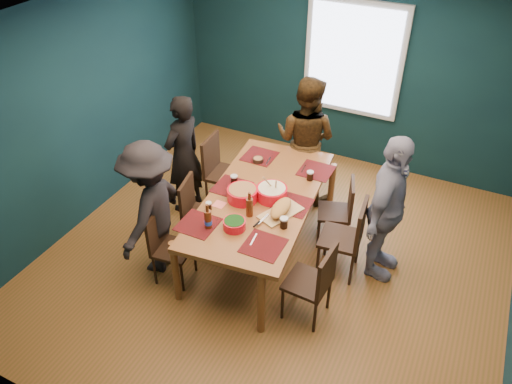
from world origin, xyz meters
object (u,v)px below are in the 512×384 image
at_px(dining_table, 261,201).
at_px(person_right, 387,210).
at_px(cutting_board, 281,209).
at_px(person_near_left, 151,209).
at_px(person_back, 305,140).
at_px(chair_right_mid, 350,234).
at_px(chair_left_near, 166,242).
at_px(bowl_salad, 242,194).
at_px(person_far_left, 184,155).
at_px(bowl_dumpling, 272,192).
at_px(bowl_herbs, 234,224).
at_px(chair_right_near, 316,279).
at_px(chair_left_far, 219,167).
at_px(chair_right_far, 342,207).
at_px(chair_left_mid, 196,208).

height_order(dining_table, person_right, person_right).
bearing_deg(cutting_board, person_near_left, -136.90).
bearing_deg(person_back, chair_right_mid, 133.06).
bearing_deg(chair_left_near, person_right, 21.24).
bearing_deg(bowl_salad, person_far_left, 153.61).
bearing_deg(chair_left_near, person_far_left, 105.90).
relative_size(bowl_dumpling, bowl_herbs, 1.45).
height_order(chair_right_near, bowl_salad, bowl_salad).
bearing_deg(person_far_left, chair_left_near, 34.03).
bearing_deg(cutting_board, bowl_salad, -163.29).
xyz_separation_m(person_far_left, cutting_board, (1.57, -0.60, 0.11)).
height_order(chair_left_far, person_near_left, person_near_left).
bearing_deg(person_right, dining_table, 108.80).
bearing_deg(chair_right_near, person_far_left, 157.99).
xyz_separation_m(chair_right_far, person_far_left, (-1.99, -0.22, 0.30)).
bearing_deg(dining_table, person_right, 8.39).
xyz_separation_m(chair_left_mid, person_right, (2.05, 0.49, 0.34)).
height_order(chair_right_mid, person_back, person_back).
xyz_separation_m(chair_left_near, person_near_left, (-0.21, 0.10, 0.30)).
bearing_deg(bowl_herbs, chair_left_mid, 149.25).
bearing_deg(bowl_herbs, person_right, 35.87).
relative_size(chair_right_far, person_back, 0.50).
bearing_deg(chair_left_near, chair_left_far, 89.03).
bearing_deg(chair_left_far, dining_table, -39.29).
height_order(chair_right_far, person_back, person_back).
xyz_separation_m(person_right, bowl_salad, (-1.44, -0.47, 0.06)).
bearing_deg(person_far_left, bowl_herbs, 62.14).
relative_size(chair_left_near, bowl_dumpling, 2.53).
relative_size(chair_left_far, bowl_dumpling, 2.92).
bearing_deg(person_far_left, bowl_salad, 74.65).
distance_m(chair_left_mid, chair_right_mid, 1.76).
distance_m(person_right, person_near_left, 2.47).
xyz_separation_m(chair_left_far, person_right, (2.19, -0.32, 0.29)).
bearing_deg(person_near_left, chair_left_mid, 152.52).
height_order(chair_right_far, bowl_herbs, bowl_herbs).
xyz_separation_m(dining_table, chair_left_near, (-0.76, -0.77, -0.27)).
bearing_deg(chair_left_far, chair_right_near, -39.01).
bearing_deg(chair_right_near, person_right, 70.45).
xyz_separation_m(chair_right_far, chair_right_mid, (0.24, -0.49, 0.06)).
height_order(chair_left_near, bowl_herbs, bowl_herbs).
xyz_separation_m(dining_table, bowl_herbs, (-0.01, -0.61, 0.13)).
bearing_deg(chair_left_mid, person_near_left, -123.91).
distance_m(chair_left_far, person_right, 2.24).
relative_size(chair_left_far, person_near_left, 0.61).
distance_m(chair_right_mid, bowl_herbs, 1.28).
distance_m(chair_left_mid, chair_left_near, 0.61).
bearing_deg(cutting_board, chair_right_near, -13.87).
xyz_separation_m(chair_left_near, bowl_dumpling, (0.87, 0.78, 0.42)).
relative_size(chair_left_mid, bowl_dumpling, 2.66).
bearing_deg(dining_table, bowl_dumpling, -1.23).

